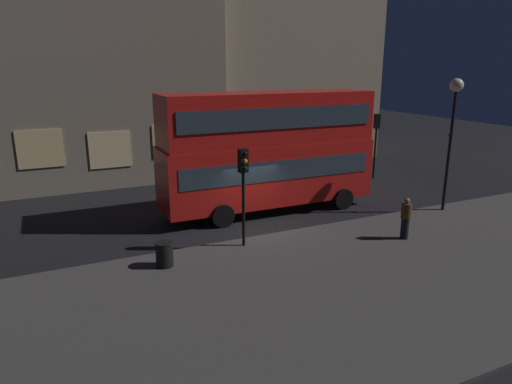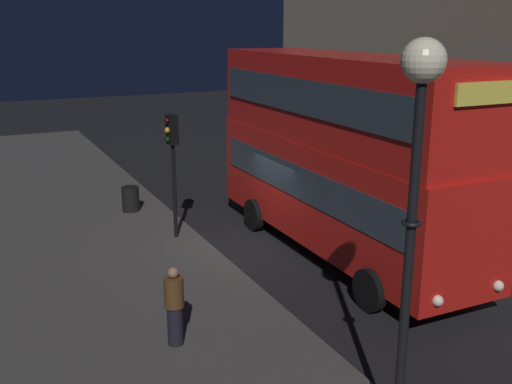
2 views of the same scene
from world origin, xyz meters
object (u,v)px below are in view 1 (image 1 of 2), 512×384
Objects in this scene: pedestrian at (406,218)px; street_lamp at (454,109)px; litter_bin at (164,254)px; double_decker_bus at (268,147)px; traffic_light_near_kerb at (243,177)px; traffic_light_far_side at (376,132)px.

street_lamp is at bearing 86.02° from pedestrian.
street_lamp is at bearing 2.61° from litter_bin.
litter_bin is (-6.07, -4.38, -2.52)m from double_decker_bus.
traffic_light_near_kerb is (-2.91, -3.85, -0.29)m from double_decker_bus.
pedestrian is at bearing -26.58° from traffic_light_near_kerb.
double_decker_bus reaches higher than traffic_light_near_kerb.
street_lamp is at bearing 86.38° from traffic_light_far_side.
litter_bin is at bearing 34.90° from traffic_light_far_side.
double_decker_bus is 1.69× the size of street_lamp.
traffic_light_near_kerb reaches higher than pedestrian.
street_lamp reaches higher than pedestrian.
pedestrian is (5.98, -2.01, -1.82)m from traffic_light_near_kerb.
pedestrian is 1.94× the size of litter_bin.
double_decker_bus reaches higher than litter_bin.
street_lamp is 14.06m from litter_bin.
double_decker_bus is at bearing 44.85° from traffic_light_near_kerb.
street_lamp is (7.32, -3.77, 1.72)m from double_decker_bus.
street_lamp is (-1.44, -6.82, 1.99)m from traffic_light_far_side.
pedestrian is at bearing -9.14° from litter_bin.
pedestrian reaches higher than litter_bin.
traffic_light_near_kerb reaches higher than litter_bin.
double_decker_bus is 2.61× the size of traffic_light_far_side.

